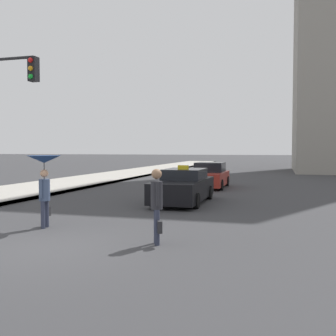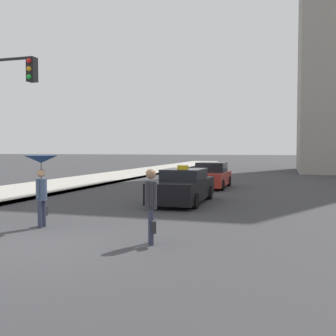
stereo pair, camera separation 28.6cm
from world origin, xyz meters
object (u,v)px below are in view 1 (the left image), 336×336
Objects in this scene: taxi at (183,187)px; pedestrian_with_umbrella at (44,172)px; pedestrian_man at (157,201)px; sedan_red at (210,176)px.

pedestrian_with_umbrella reaches higher than taxi.
pedestrian_man is (1.08, -7.19, 0.35)m from taxi.
pedestrian_with_umbrella is at bearing 67.43° from taxi.
taxi is at bearing 90.29° from sedan_red.
pedestrian_with_umbrella reaches higher than pedestrian_man.
sedan_red is 2.37× the size of pedestrian_man.
sedan_red is 13.21m from pedestrian_with_umbrella.
taxi is 6.73m from sedan_red.
pedestrian_with_umbrella is at bearing 78.87° from sedan_red.
pedestrian_with_umbrella is (-2.54, -12.93, 0.93)m from sedan_red.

